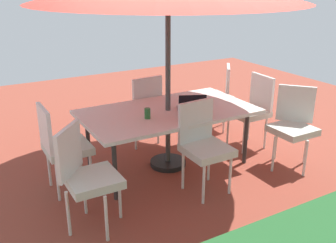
# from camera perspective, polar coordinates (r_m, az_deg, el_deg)

# --- Properties ---
(ground_plane) EXTENTS (10.00, 10.00, 0.02)m
(ground_plane) POSITION_cam_1_polar(r_m,az_deg,el_deg) (4.91, 0.00, -6.45)
(ground_plane) COLOR brown
(dining_table) EXTENTS (2.03, 1.14, 0.72)m
(dining_table) POSITION_cam_1_polar(r_m,az_deg,el_deg) (4.64, 0.00, 1.15)
(dining_table) COLOR white
(dining_table) RESTS_ON ground_plane
(chair_east) EXTENTS (0.46, 0.46, 0.98)m
(chair_east) POSITION_cam_1_polar(r_m,az_deg,el_deg) (4.27, -15.30, -3.17)
(chair_east) COLOR silver
(chair_east) RESTS_ON ground_plane
(chair_west) EXTENTS (0.47, 0.46, 0.98)m
(chair_west) POSITION_cam_1_polar(r_m,az_deg,el_deg) (5.38, 12.13, 2.02)
(chair_west) COLOR silver
(chair_west) RESTS_ON ground_plane
(chair_north) EXTENTS (0.46, 0.47, 0.98)m
(chair_north) POSITION_cam_1_polar(r_m,az_deg,el_deg) (4.17, 5.22, -3.11)
(chair_north) COLOR silver
(chair_north) RESTS_ON ground_plane
(chair_southwest) EXTENTS (0.58, 0.58, 0.98)m
(chair_southwest) POSITION_cam_1_polar(r_m,az_deg,el_deg) (5.92, 7.17, 4.02)
(chair_southwest) COLOR silver
(chair_southwest) RESTS_ON ground_plane
(chair_south) EXTENTS (0.47, 0.48, 0.98)m
(chair_south) POSITION_cam_1_polar(r_m,az_deg,el_deg) (5.33, -3.79, 2.26)
(chair_south) COLOR silver
(chair_south) RESTS_ON ground_plane
(chair_northeast) EXTENTS (0.59, 0.59, 0.98)m
(chair_northeast) POSITION_cam_1_polar(r_m,az_deg,el_deg) (3.61, -11.87, -7.37)
(chair_northeast) COLOR silver
(chair_northeast) RESTS_ON ground_plane
(chair_northwest) EXTENTS (0.59, 0.58, 0.98)m
(chair_northwest) POSITION_cam_1_polar(r_m,az_deg,el_deg) (4.92, 17.80, -0.25)
(chair_northwest) COLOR silver
(chair_northwest) RESTS_ON ground_plane
(laptop) EXTENTS (0.39, 0.36, 0.21)m
(laptop) POSITION_cam_1_polar(r_m,az_deg,el_deg) (4.61, 3.43, 2.18)
(laptop) COLOR gray
(laptop) RESTS_ON dining_table
(cup) EXTENTS (0.07, 0.07, 0.12)m
(cup) POSITION_cam_1_polar(r_m,az_deg,el_deg) (4.34, -3.01, 1.19)
(cup) COLOR #286B33
(cup) RESTS_ON dining_table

